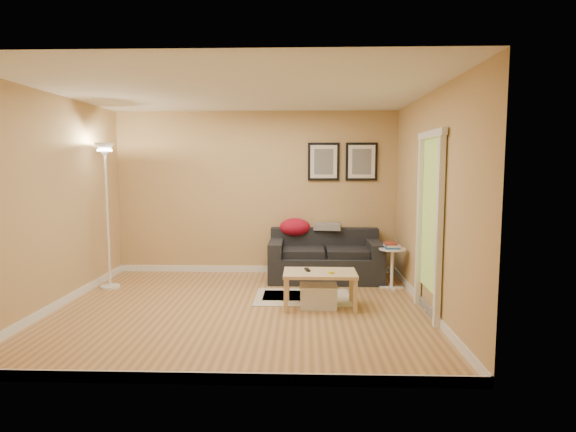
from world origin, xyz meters
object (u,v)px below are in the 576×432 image
(sofa, at_px, (325,255))
(storage_bin, at_px, (318,296))
(floor_lamp, at_px, (107,220))
(coffee_table, at_px, (320,289))
(side_table, at_px, (392,268))
(book_stack, at_px, (391,245))

(sofa, height_order, storage_bin, sofa)
(floor_lamp, bearing_deg, storage_bin, -15.80)
(coffee_table, height_order, side_table, side_table)
(storage_bin, xyz_separation_m, side_table, (1.07, 0.94, 0.15))
(storage_bin, relative_size, floor_lamp, 0.22)
(sofa, xyz_separation_m, side_table, (0.92, -0.49, -0.09))
(coffee_table, height_order, floor_lamp, floor_lamp)
(sofa, height_order, side_table, sofa)
(storage_bin, distance_m, side_table, 1.43)
(side_table, bearing_deg, coffee_table, -138.56)
(coffee_table, bearing_deg, floor_lamp, -175.63)
(side_table, xyz_separation_m, floor_lamp, (-4.02, -0.10, 0.69))
(side_table, bearing_deg, floor_lamp, -178.54)
(coffee_table, relative_size, storage_bin, 1.93)
(sofa, height_order, book_stack, sofa)
(book_stack, height_order, floor_lamp, floor_lamp)
(book_stack, bearing_deg, sofa, 154.63)
(coffee_table, bearing_deg, book_stack, 62.26)
(book_stack, bearing_deg, floor_lamp, -175.94)
(side_table, relative_size, book_stack, 2.22)
(book_stack, distance_m, floor_lamp, 4.02)
(storage_bin, distance_m, floor_lamp, 3.18)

